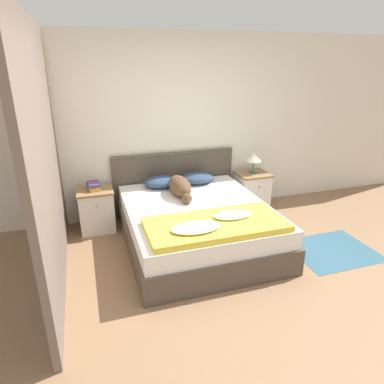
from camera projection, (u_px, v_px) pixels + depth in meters
name	position (u px, v px, depth m)	size (l,w,h in m)	color
ground_plane	(229.00, 291.00, 3.44)	(16.00, 16.00, 0.00)	#896647
wall_back	(172.00, 128.00, 4.87)	(9.00, 0.06, 2.55)	silver
wall_side_left	(47.00, 155.00, 3.46)	(0.06, 3.10, 2.55)	#706056
bed	(197.00, 225.00, 4.25)	(1.72, 2.03, 0.52)	#4C4238
headboard	(175.00, 181.00, 5.09)	(1.80, 0.06, 0.94)	#4C4238
nightstand_left	(97.00, 209.00, 4.61)	(0.47, 0.45, 0.58)	silver
nightstand_right	(252.00, 191.00, 5.28)	(0.47, 0.45, 0.58)	silver
pillow_left	(161.00, 182.00, 4.75)	(0.48, 0.37, 0.15)	navy
pillow_right	(197.00, 178.00, 4.90)	(0.48, 0.37, 0.15)	navy
quilt	(215.00, 224.00, 3.58)	(1.47, 0.70, 0.12)	yellow
dog	(180.00, 187.00, 4.44)	(0.26, 0.77, 0.24)	brown
book_stack	(94.00, 186.00, 4.50)	(0.18, 0.23, 0.10)	gold
table_lamp	(254.00, 157.00, 5.10)	(0.23, 0.23, 0.32)	#336B4C
rug	(332.00, 250.00, 4.18)	(0.99, 0.82, 0.00)	#335B70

